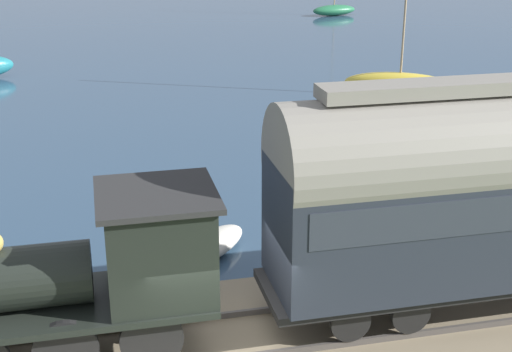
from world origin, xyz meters
The scene contains 7 objects.
harbor_water centered at (42.98, 0.00, 0.00)m, with size 80.00×80.00×0.01m.
steam_locomotive centered at (0.44, 2.13, 2.31)m, with size 2.06×5.72×3.03m.
passenger_coach centered at (0.44, -5.66, 3.19)m, with size 2.26×9.39×4.56m.
sailboat_green centered at (46.82, -18.28, 0.52)m, with size 2.08×4.09×8.39m.
sailboat_yellow centered at (19.34, -12.05, 0.60)m, with size 3.64×5.17×8.43m.
rowboat_near_shore centered at (4.99, -0.64, 0.27)m, with size 2.62×2.60×0.52m.
rowboat_off_pier centered at (5.30, -3.80, 0.28)m, with size 2.08×2.10×0.54m.
Camera 1 is at (-10.77, 1.82, 7.97)m, focal length 50.00 mm.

